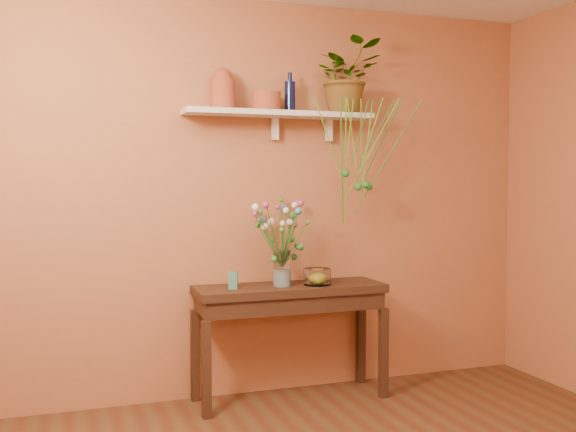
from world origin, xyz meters
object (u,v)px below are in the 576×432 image
Objects in this scene: blue_bottle at (290,96)px; glass_bowl at (317,277)px; spider_plant at (346,77)px; bouquet at (280,224)px; glass_vase at (282,271)px; terracotta_jug at (223,90)px; sideboard at (290,302)px.

blue_bottle reaches higher than glass_bowl.
bouquet is at bearing -168.08° from spider_plant.
bouquet is at bearing -130.20° from blue_bottle.
glass_vase is (-0.11, -0.15, -1.17)m from blue_bottle.
sideboard is at bearing -14.85° from terracotta_jug.
spider_plant is at bearing -1.75° from terracotta_jug.
terracotta_jug is 0.88m from spider_plant.
blue_bottle is at bearing 71.20° from sideboard.
sideboard is at bearing -168.96° from spider_plant.
glass_bowl is at bearing -15.56° from sideboard.
glass_vase is at bearing -153.86° from sideboard.
terracotta_jug reaches higher than blue_bottle.
spider_plant is 1.13m from bouquet.
spider_plant reaches higher than sideboard.
glass_bowl is at bearing -15.06° from terracotta_jug.
blue_bottle is at bearing 54.14° from glass_vase.
spider_plant reaches higher than glass_vase.
terracotta_jug is 1.12× the size of glass_vase.
glass_vase is at bearing -22.10° from terracotta_jug.
sideboard is 2.35× the size of bouquet.
glass_bowl is (-0.27, -0.14, -1.36)m from spider_plant.
bouquet reaches higher than sideboard.
spider_plant is (0.41, -0.03, 0.14)m from blue_bottle.
glass_vase is at bearing -166.83° from spider_plant.
terracotta_jug is at bearing 178.25° from spider_plant.
bouquet is (-0.08, -0.02, 0.53)m from sideboard.
bouquet is (0.35, -0.14, -0.88)m from terracotta_jug.
glass_bowl is at bearing -153.16° from spider_plant.
spider_plant is at bearing 11.92° from bouquet.
bouquet reaches higher than glass_bowl.
blue_bottle is 0.88m from bouquet.
blue_bottle is 1.18m from glass_vase.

